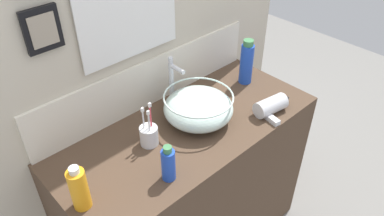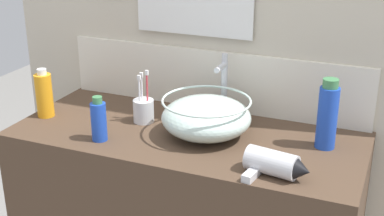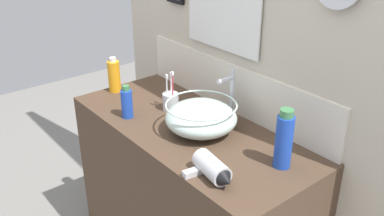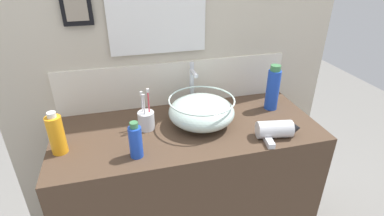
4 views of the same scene
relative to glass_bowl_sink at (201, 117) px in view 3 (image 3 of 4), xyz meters
The scene contains 9 objects.
vanity_counter 0.51m from the glass_bowl_sink, behind, with size 1.25×0.54×0.87m, color #4C3828.
back_panel 0.45m from the glass_bowl_sink, 104.08° to the left, with size 1.78×0.10×2.55m.
glass_bowl_sink is the anchor object (origin of this frame).
faucet 0.19m from the glass_bowl_sink, 90.00° to the left, with size 0.02×0.10×0.25m.
hair_drier 0.36m from the glass_bowl_sink, 33.05° to the right, with size 0.21×0.14×0.08m.
toothbrush_cup 0.26m from the glass_bowl_sink, behind, with size 0.08×0.08×0.20m.
lotion_bottle 0.37m from the glass_bowl_sink, 151.49° to the right, with size 0.05×0.05×0.16m.
soap_dispenser 0.64m from the glass_bowl_sink, behind, with size 0.06×0.06×0.19m.
spray_bottle 0.41m from the glass_bowl_sink, ahead, with size 0.07×0.07×0.24m.
Camera 3 is at (1.33, -1.06, 1.78)m, focal length 40.00 mm.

